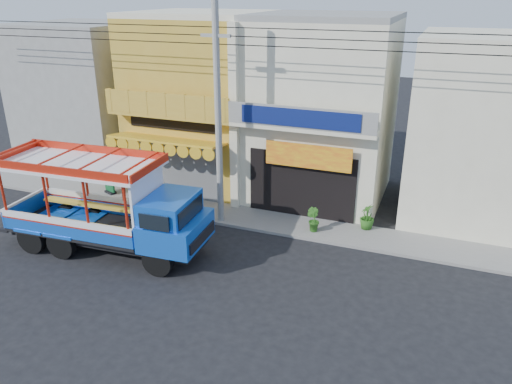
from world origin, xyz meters
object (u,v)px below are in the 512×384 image
utility_pole (221,105)px  potted_plant_b (313,220)px  songthaew_truck (118,209)px  potted_plant_c (367,217)px  green_sign (110,185)px

utility_pole → potted_plant_b: (3.73, 0.41, -4.43)m
utility_pole → songthaew_truck: (-2.54, -3.67, -3.26)m
potted_plant_b → potted_plant_c: 2.22m
utility_pole → green_sign: utility_pole is taller
green_sign → potted_plant_c: size_ratio=0.98×
songthaew_truck → green_sign: songthaew_truck is taller
potted_plant_c → potted_plant_b: bearing=-65.9°
utility_pole → songthaew_truck: size_ratio=3.50×
songthaew_truck → potted_plant_b: 7.57m
green_sign → potted_plant_b: 10.09m
utility_pole → potted_plant_b: utility_pole is taller
green_sign → utility_pole: bearing=-7.2°
green_sign → potted_plant_b: bearing=-2.2°
songthaew_truck → potted_plant_b: bearing=33.1°
potted_plant_c → green_sign: bearing=-89.5°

